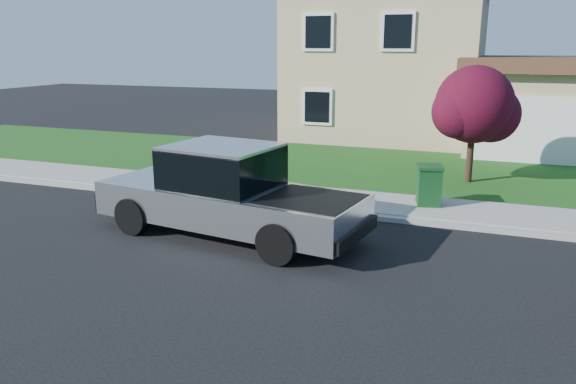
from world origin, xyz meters
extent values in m
plane|color=black|center=(0.00, 0.00, 0.00)|extent=(80.00, 80.00, 0.00)
cube|color=gray|center=(1.00, 2.90, 0.06)|extent=(40.00, 0.20, 0.12)
cube|color=gray|center=(1.00, 4.00, 0.07)|extent=(40.00, 2.00, 0.15)
cube|color=#143D11|center=(1.00, 8.50, 0.05)|extent=(40.00, 7.00, 0.10)
cube|color=tan|center=(0.00, 17.00, 3.20)|extent=(8.00, 9.00, 6.40)
cube|color=tan|center=(6.50, 14.00, 1.60)|extent=(5.50, 6.00, 3.20)
cube|color=white|center=(6.50, 10.98, 1.25)|extent=(4.60, 0.12, 2.30)
cube|color=#4C2D1E|center=(6.50, 14.00, 3.40)|extent=(6.20, 6.80, 0.50)
cube|color=white|center=(-2.20, 12.45, 4.60)|extent=(1.30, 0.10, 1.50)
cube|color=white|center=(1.00, 12.45, 4.60)|extent=(1.30, 0.10, 1.50)
cube|color=black|center=(-2.20, 12.45, 1.60)|extent=(1.30, 0.10, 1.50)
cylinder|color=black|center=(-2.55, -0.01, 0.42)|extent=(0.87, 0.43, 0.84)
cylinder|color=black|center=(-2.27, 1.89, 0.42)|extent=(0.87, 0.43, 0.84)
cylinder|color=black|center=(1.11, -0.55, 0.42)|extent=(0.87, 0.43, 0.84)
cylinder|color=black|center=(1.40, 1.35, 0.42)|extent=(0.87, 0.43, 0.84)
cube|color=silver|center=(-0.50, 0.66, 0.72)|extent=(6.20, 2.94, 0.75)
cube|color=black|center=(-0.65, 0.68, 1.51)|extent=(2.46, 2.24, 0.89)
cube|color=silver|center=(-0.65, 0.68, 1.97)|extent=(2.46, 2.24, 0.08)
cube|color=black|center=(1.46, 0.37, 1.08)|extent=(2.12, 2.03, 0.06)
cube|color=black|center=(-3.47, 1.10, 0.57)|extent=(0.42, 1.98, 0.42)
cube|color=black|center=(2.47, 0.22, 0.52)|extent=(0.42, 1.98, 0.26)
cube|color=black|center=(-1.32, 1.92, 1.41)|extent=(0.16, 0.25, 0.19)
imported|color=tan|center=(-1.58, 2.46, 0.83)|extent=(0.61, 0.41, 1.66)
cylinder|color=#D0AF85|center=(-1.58, 2.46, 1.68)|extent=(0.44, 0.44, 0.04)
cylinder|color=#D0AF85|center=(-1.58, 2.46, 1.75)|extent=(0.22, 0.22, 0.16)
cylinder|color=black|center=(4.20, 7.34, 0.89)|extent=(0.20, 0.20, 1.58)
sphere|color=#480F1F|center=(4.20, 7.34, 2.42)|extent=(2.27, 2.27, 2.27)
sphere|color=#480F1F|center=(4.69, 7.64, 2.12)|extent=(1.68, 1.68, 1.68)
sphere|color=#480F1F|center=(3.80, 7.05, 2.22)|extent=(1.58, 1.58, 1.58)
cube|color=#103C18|center=(3.38, 4.20, 0.62)|extent=(0.70, 0.77, 0.94)
cube|color=#103C18|center=(3.38, 4.20, 1.13)|extent=(0.77, 0.84, 0.08)
camera|label=1|loc=(4.83, -9.99, 4.10)|focal=35.00mm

